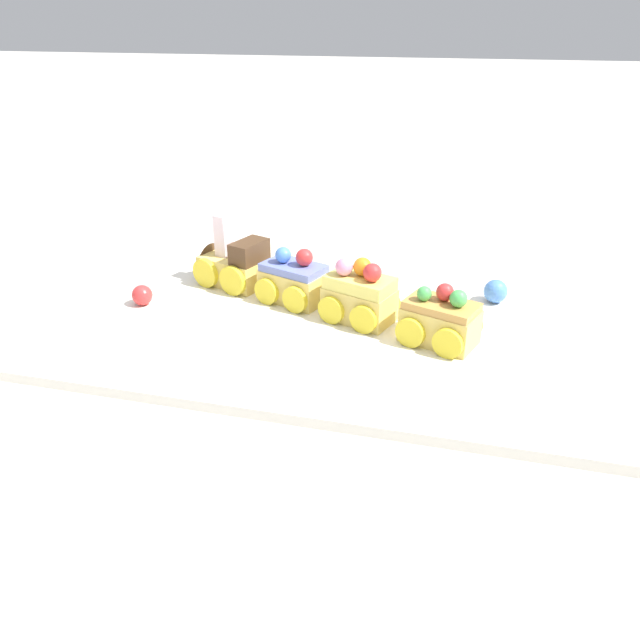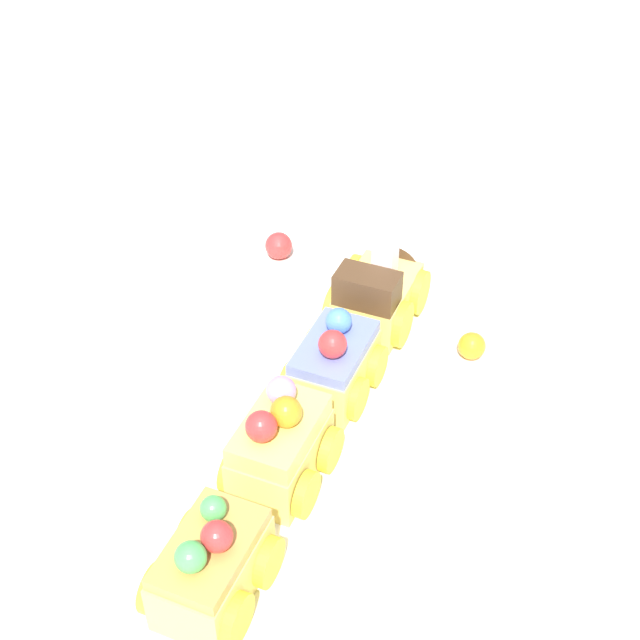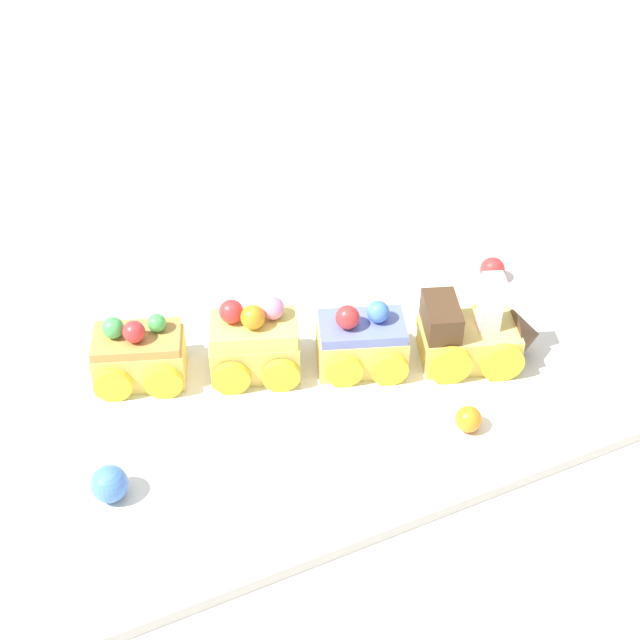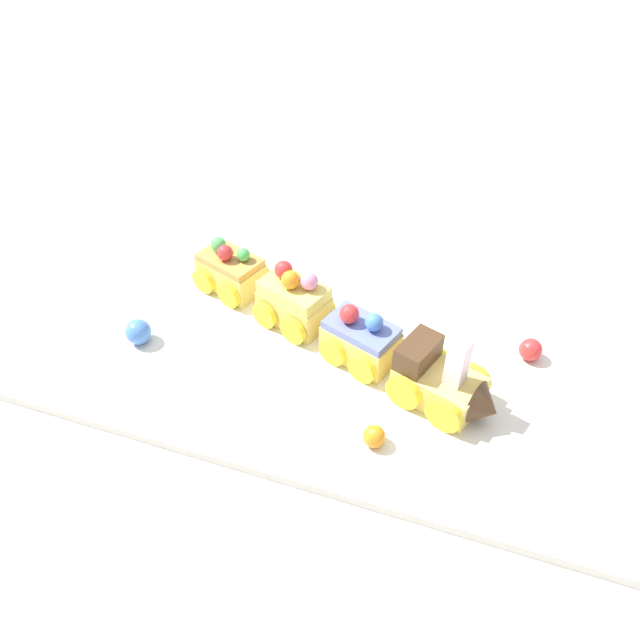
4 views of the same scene
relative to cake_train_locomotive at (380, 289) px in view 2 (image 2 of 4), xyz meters
The scene contains 8 objects.
ground_plane 0.15m from the cake_train_locomotive, 151.10° to the left, with size 10.00×10.00×0.00m, color beige.
display_board 0.15m from the cake_train_locomotive, 151.10° to the left, with size 0.76×0.42×0.01m, color white.
cake_train_locomotive is the anchor object (origin of this frame).
cake_car_blueberry 0.11m from the cake_train_locomotive, 160.28° to the left, with size 0.09×0.09×0.07m.
cake_car_lemon 0.20m from the cake_train_locomotive, 160.17° to the left, with size 0.09×0.09×0.08m.
cake_car_caramel 0.31m from the cake_train_locomotive, 160.23° to the left, with size 0.09×0.09×0.07m.
gumball_orange 0.09m from the cake_train_locomotive, 125.32° to the right, with size 0.02×0.02×0.02m, color orange.
gumball_red 0.13m from the cake_train_locomotive, 49.48° to the left, with size 0.03×0.03×0.03m, color red.
Camera 2 is at (-0.49, -0.05, 0.50)m, focal length 50.00 mm.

